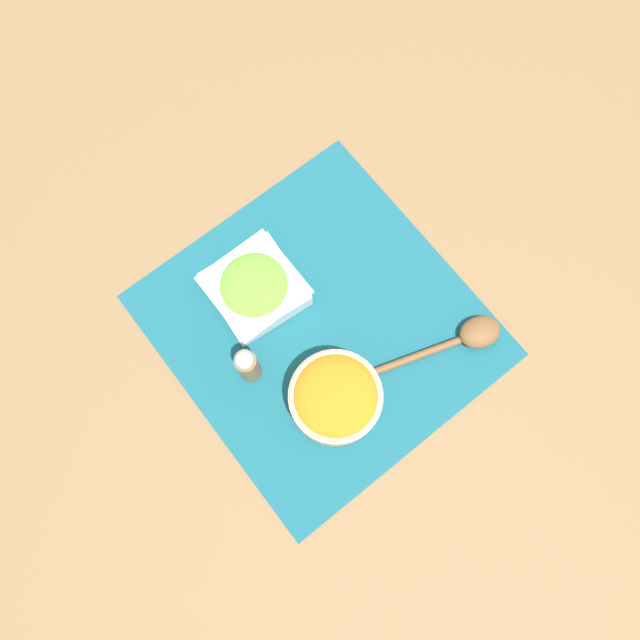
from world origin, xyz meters
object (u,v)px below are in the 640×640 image
at_px(carrot_bowl, 335,398).
at_px(lettuce_bowl, 255,288).
at_px(wooden_spoon, 466,337).
at_px(pepper_shaker, 247,365).

height_order(carrot_bowl, lettuce_bowl, carrot_bowl).
relative_size(wooden_spoon, pepper_shaker, 2.14).
bearing_deg(wooden_spoon, carrot_bowl, 77.50).
distance_m(carrot_bowl, wooden_spoon, 0.24).
distance_m(lettuce_bowl, pepper_shaker, 0.13).
bearing_deg(pepper_shaker, carrot_bowl, -147.96).
relative_size(lettuce_bowl, wooden_spoon, 0.61).
bearing_deg(carrot_bowl, pepper_shaker, 32.04).
bearing_deg(pepper_shaker, wooden_spoon, -119.35).
bearing_deg(wooden_spoon, lettuce_bowl, 38.83).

